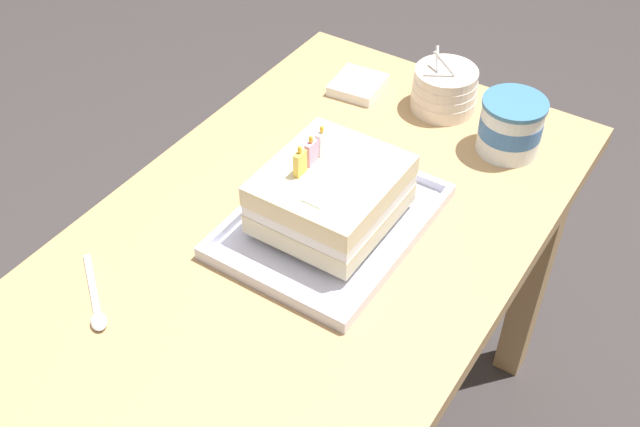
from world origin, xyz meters
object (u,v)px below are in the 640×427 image
(serving_spoon_near_tray, at_px, (97,310))
(foil_tray, at_px, (331,223))
(napkin_pile, at_px, (358,85))
(bowl_stack, at_px, (444,90))
(ice_cream_tub, at_px, (511,126))
(birthday_cake, at_px, (331,194))

(serving_spoon_near_tray, bearing_deg, foil_tray, -28.88)
(napkin_pile, bearing_deg, serving_spoon_near_tray, 178.46)
(bowl_stack, distance_m, napkin_pile, 0.18)
(ice_cream_tub, distance_m, serving_spoon_near_tray, 0.77)
(birthday_cake, height_order, bowl_stack, birthday_cake)
(birthday_cake, bearing_deg, foil_tray, -90.00)
(foil_tray, distance_m, napkin_pile, 0.40)
(bowl_stack, distance_m, ice_cream_tub, 0.17)
(ice_cream_tub, xyz_separation_m, napkin_pile, (0.02, 0.33, -0.04))
(bowl_stack, height_order, serving_spoon_near_tray, bowl_stack)
(bowl_stack, bearing_deg, birthday_cake, 179.61)
(bowl_stack, bearing_deg, serving_spoon_near_tray, 165.64)
(serving_spoon_near_tray, bearing_deg, ice_cream_tub, -26.82)
(ice_cream_tub, height_order, napkin_pile, ice_cream_tub)
(serving_spoon_near_tray, relative_size, napkin_pile, 1.28)
(bowl_stack, relative_size, napkin_pile, 1.24)
(birthday_cake, height_order, serving_spoon_near_tray, birthday_cake)
(foil_tray, xyz_separation_m, ice_cream_tub, (0.34, -0.16, 0.05))
(foil_tray, relative_size, bowl_stack, 2.64)
(foil_tray, relative_size, napkin_pile, 3.27)
(foil_tray, relative_size, birthday_cake, 1.64)
(birthday_cake, distance_m, bowl_stack, 0.40)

